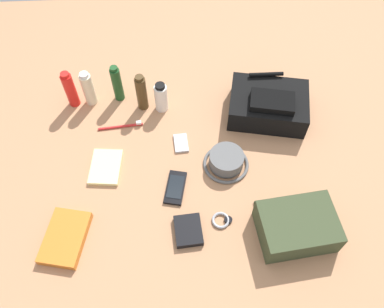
% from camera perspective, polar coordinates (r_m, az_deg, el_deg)
% --- Properties ---
extents(ground_plane, '(2.64, 2.02, 0.02)m').
position_cam_1_polar(ground_plane, '(1.52, -0.00, -1.08)').
color(ground_plane, '#B27C55').
rests_on(ground_plane, ground).
extents(backpack, '(0.34, 0.28, 0.13)m').
position_cam_1_polar(backpack, '(1.62, 10.86, 6.96)').
color(backpack, black).
rests_on(backpack, ground_plane).
extents(toiletry_pouch, '(0.27, 0.25, 0.10)m').
position_cam_1_polar(toiletry_pouch, '(1.37, 14.75, -9.88)').
color(toiletry_pouch, '#384228').
rests_on(toiletry_pouch, ground_plane).
extents(bucket_hat, '(0.17, 0.17, 0.06)m').
position_cam_1_polar(bucket_hat, '(1.48, 4.93, -1.00)').
color(bucket_hat, '#5E5E5E').
rests_on(bucket_hat, ground_plane).
extents(sunscreen_spray, '(0.04, 0.04, 0.17)m').
position_cam_1_polar(sunscreen_spray, '(1.68, -17.05, 8.82)').
color(sunscreen_spray, red).
rests_on(sunscreen_spray, ground_plane).
extents(lotion_bottle, '(0.05, 0.05, 0.16)m').
position_cam_1_polar(lotion_bottle, '(1.67, -14.64, 9.03)').
color(lotion_bottle, beige).
rests_on(lotion_bottle, ground_plane).
extents(shampoo_bottle, '(0.04, 0.04, 0.17)m').
position_cam_1_polar(shampoo_bottle, '(1.66, -10.68, 9.87)').
color(shampoo_bottle, '#19471E').
rests_on(shampoo_bottle, ground_plane).
extents(cologne_bottle, '(0.04, 0.04, 0.17)m').
position_cam_1_polar(cologne_bottle, '(1.61, -7.24, 8.71)').
color(cologne_bottle, '#473319').
rests_on(cologne_bottle, ground_plane).
extents(toothpaste_tube, '(0.05, 0.05, 0.14)m').
position_cam_1_polar(toothpaste_tube, '(1.61, -4.45, 8.10)').
color(toothpaste_tube, white).
rests_on(toothpaste_tube, ground_plane).
extents(paperback_novel, '(0.17, 0.22, 0.03)m').
position_cam_1_polar(paperback_novel, '(1.41, -17.67, -11.37)').
color(paperback_novel, orange).
rests_on(paperback_novel, ground_plane).
extents(cell_phone, '(0.09, 0.14, 0.01)m').
position_cam_1_polar(cell_phone, '(1.44, -2.38, -4.83)').
color(cell_phone, black).
rests_on(cell_phone, ground_plane).
extents(media_player, '(0.06, 0.09, 0.01)m').
position_cam_1_polar(media_player, '(1.54, -1.58, 1.56)').
color(media_player, '#B7B7BC').
rests_on(media_player, ground_plane).
extents(wristwatch, '(0.07, 0.06, 0.01)m').
position_cam_1_polar(wristwatch, '(1.39, 4.28, -9.43)').
color(wristwatch, '#99999E').
rests_on(wristwatch, ground_plane).
extents(toothbrush, '(0.18, 0.03, 0.02)m').
position_cam_1_polar(toothbrush, '(1.61, -9.84, 3.97)').
color(toothbrush, red).
rests_on(toothbrush, ground_plane).
extents(wallet, '(0.10, 0.12, 0.02)m').
position_cam_1_polar(wallet, '(1.36, -0.53, -10.89)').
color(wallet, black).
rests_on(wallet, ground_plane).
extents(notepad, '(0.12, 0.16, 0.02)m').
position_cam_1_polar(notepad, '(1.51, -12.24, -1.84)').
color(notepad, beige).
rests_on(notepad, ground_plane).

